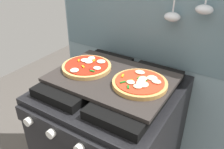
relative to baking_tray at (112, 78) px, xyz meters
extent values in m
cube|color=#7A939E|center=(0.00, 0.34, -0.13)|extent=(1.10, 0.03, 1.55)
cube|color=slate|center=(0.00, 0.32, 0.24)|extent=(1.08, 0.00, 0.56)
ellipsoid|color=silver|center=(0.15, 0.29, 0.23)|extent=(0.08, 0.07, 0.04)
ellipsoid|color=silver|center=(0.29, 0.29, 0.29)|extent=(0.08, 0.06, 0.04)
cube|color=black|center=(0.00, 0.00, -0.05)|extent=(0.59, 0.59, 0.01)
cube|color=black|center=(-0.14, 0.00, -0.03)|extent=(0.24, 0.51, 0.04)
cube|color=black|center=(0.14, 0.00, -0.03)|extent=(0.24, 0.51, 0.04)
cube|color=black|center=(0.00, -0.31, -0.11)|extent=(0.58, 0.02, 0.07)
cylinder|color=silver|center=(-0.20, -0.33, -0.11)|extent=(0.04, 0.02, 0.04)
cylinder|color=silver|center=(-0.07, -0.33, -0.11)|extent=(0.04, 0.02, 0.04)
cylinder|color=silver|center=(0.07, -0.33, -0.11)|extent=(0.04, 0.02, 0.04)
cube|color=#2D2826|center=(0.00, 0.00, 0.00)|extent=(0.54, 0.38, 0.02)
cylinder|color=tan|center=(-0.14, 0.00, 0.02)|extent=(0.23, 0.23, 0.02)
cylinder|color=#AD2614|center=(-0.14, 0.00, 0.03)|extent=(0.21, 0.21, 0.00)
ellipsoid|color=#F4EACC|center=(-0.17, 0.03, 0.03)|extent=(0.05, 0.04, 0.01)
ellipsoid|color=#F4EACC|center=(-0.16, 0.06, 0.03)|extent=(0.04, 0.04, 0.01)
ellipsoid|color=#F4EACC|center=(-0.08, -0.01, 0.03)|extent=(0.04, 0.03, 0.01)
ellipsoid|color=#F4EACC|center=(-0.10, 0.06, 0.03)|extent=(0.04, 0.04, 0.01)
ellipsoid|color=#F4EACC|center=(-0.15, 0.02, 0.03)|extent=(0.04, 0.04, 0.01)
ellipsoid|color=#F4EACC|center=(-0.15, -0.08, 0.03)|extent=(0.04, 0.04, 0.01)
cube|color=red|center=(-0.14, 0.02, 0.03)|extent=(0.02, 0.02, 0.00)
cube|color=gold|center=(-0.13, 0.05, 0.03)|extent=(0.02, 0.03, 0.00)
cube|color=#19721E|center=(-0.08, -0.04, 0.03)|extent=(0.02, 0.01, 0.00)
cube|color=gold|center=(-0.14, -0.03, 0.03)|extent=(0.02, 0.02, 0.00)
cube|color=red|center=(-0.10, -0.03, 0.03)|extent=(0.02, 0.02, 0.00)
cube|color=red|center=(-0.19, 0.04, 0.03)|extent=(0.02, 0.02, 0.00)
cube|color=gold|center=(-0.20, 0.01, 0.03)|extent=(0.02, 0.02, 0.00)
cylinder|color=tan|center=(0.14, 0.00, 0.02)|extent=(0.23, 0.23, 0.02)
cylinder|color=red|center=(0.14, 0.00, 0.03)|extent=(0.21, 0.21, 0.00)
ellipsoid|color=beige|center=(0.15, -0.05, 0.03)|extent=(0.04, 0.03, 0.01)
ellipsoid|color=beige|center=(0.17, -0.02, 0.03)|extent=(0.04, 0.05, 0.01)
ellipsoid|color=beige|center=(0.11, -0.04, 0.03)|extent=(0.04, 0.03, 0.01)
ellipsoid|color=beige|center=(0.14, 0.02, 0.03)|extent=(0.04, 0.04, 0.01)
ellipsoid|color=beige|center=(0.15, -0.02, 0.03)|extent=(0.04, 0.04, 0.01)
ellipsoid|color=beige|center=(0.15, 0.00, 0.03)|extent=(0.04, 0.04, 0.01)
ellipsoid|color=beige|center=(0.11, 0.06, 0.03)|extent=(0.05, 0.04, 0.01)
ellipsoid|color=beige|center=(0.20, 0.03, 0.03)|extent=(0.04, 0.03, 0.01)
ellipsoid|color=beige|center=(0.18, 0.04, 0.03)|extent=(0.05, 0.04, 0.01)
cube|color=gold|center=(0.12, -0.03, 0.03)|extent=(0.02, 0.02, 0.00)
cube|color=#19721E|center=(0.15, 0.02, 0.03)|extent=(0.03, 0.02, 0.00)
cube|color=#19721E|center=(0.09, -0.05, 0.03)|extent=(0.02, 0.02, 0.00)
cube|color=red|center=(0.14, -0.02, 0.03)|extent=(0.02, 0.01, 0.00)
cube|color=#19721E|center=(0.13, 0.02, 0.03)|extent=(0.01, 0.02, 0.00)
cube|color=#19721E|center=(0.12, -0.07, 0.03)|extent=(0.02, 0.02, 0.00)
cube|color=gold|center=(0.06, -0.01, 0.03)|extent=(0.01, 0.03, 0.00)
camera|label=1|loc=(0.48, -0.77, 0.53)|focal=37.02mm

